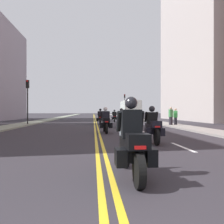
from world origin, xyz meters
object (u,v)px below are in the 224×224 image
object	(u,v)px
motorcycle_5	(114,117)
traffic_light_near	(28,94)
motorcycle_1	(153,128)
motorcycle_3	(122,120)
motorcycle_2	(106,122)
traffic_light_far	(125,102)
parked_truck	(130,112)
motorcycle_0	(132,146)
pedestrian_0	(171,116)
pedestrian_2	(175,117)
motorcycle_4	(100,118)

from	to	relation	value
motorcycle_5	traffic_light_near	size ratio (longest dim) A/B	0.51
motorcycle_1	motorcycle_3	size ratio (longest dim) A/B	1.03
motorcycle_2	traffic_light_far	world-z (taller)	traffic_light_far
parked_truck	traffic_light_far	bearing A→B (deg)	84.65
motorcycle_0	motorcycle_3	distance (m)	15.57
motorcycle_0	traffic_light_far	distance (m)	48.38
motorcycle_0	motorcycle_5	distance (m)	25.34
traffic_light_near	traffic_light_far	distance (m)	31.59
motorcycle_5	parked_truck	xyz separation A→B (m)	(2.46, 3.40, 0.62)
pedestrian_0	pedestrian_2	xyz separation A→B (m)	(0.54, 0.29, -0.07)
motorcycle_2	traffic_light_near	world-z (taller)	traffic_light_near
motorcycle_0	traffic_light_near	size ratio (longest dim) A/B	0.51
motorcycle_1	pedestrian_0	size ratio (longest dim) A/B	1.29
traffic_light_far	parked_truck	world-z (taller)	traffic_light_far
motorcycle_2	pedestrian_2	size ratio (longest dim) A/B	1.33
motorcycle_4	traffic_light_near	bearing A→B (deg)	-168.85
motorcycle_4	traffic_light_far	world-z (taller)	traffic_light_far
motorcycle_5	pedestrian_2	world-z (taller)	pedestrian_2
traffic_light_far	motorcycle_4	bearing A→B (deg)	-102.60
motorcycle_3	motorcycle_5	world-z (taller)	motorcycle_3
motorcycle_4	pedestrian_0	distance (m)	7.26
motorcycle_2	motorcycle_1	bearing A→B (deg)	-73.07
motorcycle_5	traffic_light_far	xyz separation A→B (m)	(4.26, 22.63, 2.88)
motorcycle_2	motorcycle_3	size ratio (longest dim) A/B	0.98
motorcycle_5	traffic_light_far	distance (m)	23.21
pedestrian_2	parked_truck	size ratio (longest dim) A/B	0.25
motorcycle_5	traffic_light_near	world-z (taller)	traffic_light_near
motorcycle_3	traffic_light_near	xyz separation A→B (m)	(-8.81, 3.78, 2.44)
motorcycle_3	pedestrian_2	world-z (taller)	pedestrian_2
motorcycle_3	motorcycle_0	bearing A→B (deg)	-97.99
motorcycle_1	motorcycle_5	xyz separation A→B (m)	(0.14, 20.03, -0.01)
motorcycle_0	pedestrian_2	size ratio (longest dim) A/B	1.39
parked_truck	motorcycle_3	bearing A→B (deg)	-101.65
traffic_light_near	traffic_light_far	world-z (taller)	traffic_light_far
motorcycle_1	motorcycle_3	bearing A→B (deg)	90.62
motorcycle_1	traffic_light_near	bearing A→B (deg)	122.43
motorcycle_0	pedestrian_2	world-z (taller)	motorcycle_0
motorcycle_4	motorcycle_0	bearing A→B (deg)	-86.58
motorcycle_2	pedestrian_2	distance (m)	9.71
motorcycle_0	parked_truck	size ratio (longest dim) A/B	0.35
motorcycle_2	motorcycle_3	distance (m)	5.43
motorcycle_1	pedestrian_2	distance (m)	12.95
motorcycle_1	traffic_light_far	bearing A→B (deg)	84.04
traffic_light_near	motorcycle_3	bearing A→B (deg)	-23.24
motorcycle_1	pedestrian_2	bearing A→B (deg)	66.46
motorcycle_2	motorcycle_5	xyz separation A→B (m)	(1.89, 14.97, -0.01)
traffic_light_far	pedestrian_2	distance (m)	30.91
motorcycle_4	pedestrian_0	world-z (taller)	pedestrian_0
motorcycle_1	parked_truck	distance (m)	23.58
traffic_light_far	pedestrian_0	xyz separation A→B (m)	(0.22, -31.07, -2.62)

